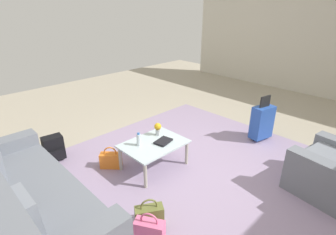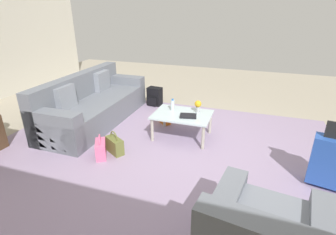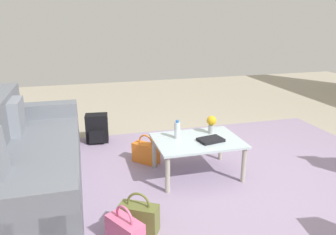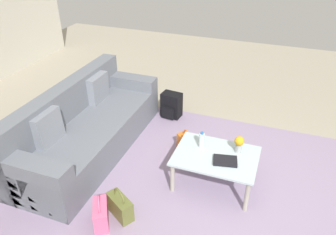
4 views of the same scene
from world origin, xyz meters
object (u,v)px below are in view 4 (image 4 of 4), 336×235
flower_vase (239,143)px  handbag_orange (187,145)px  water_bottle (202,140)px  handbag_pink (101,214)px  backpack_black (171,106)px  handbag_olive (120,206)px  couch (85,129)px  coffee_table_book (225,161)px  coffee_table (216,159)px

flower_vase → handbag_orange: 0.87m
water_bottle → handbag_pink: water_bottle is taller
water_bottle → backpack_black: water_bottle is taller
flower_vase → handbag_olive: flower_vase is taller
couch → water_bottle: size_ratio=12.10×
coffee_table_book → handbag_orange: bearing=-53.3°
handbag_pink → water_bottle: bearing=-124.3°
handbag_olive → handbag_orange: bearing=-104.2°
handbag_olive → handbag_orange: same height
handbag_pink → backpack_black: (0.06, -2.28, 0.06)m
backpack_black → coffee_table_book: bearing=129.3°
water_bottle → handbag_pink: size_ratio=0.57×
water_bottle → handbag_orange: (0.28, -0.35, -0.38)m
backpack_black → couch: bearing=56.2°
handbag_olive → handbag_orange: 1.32m
flower_vase → coffee_table: bearing=34.3°
couch → coffee_table_book: couch is taller
flower_vase → handbag_pink: bearing=44.4°
coffee_table → backpack_black: size_ratio=2.33×
coffee_table → backpack_black: coffee_table is taller
coffee_table → handbag_orange: coffee_table is taller
flower_vase → handbag_olive: (1.02, 0.97, -0.41)m
couch → flower_vase: (-2.02, -0.05, 0.24)m
coffee_table → flower_vase: bearing=-145.7°
handbag_pink → backpack_black: bearing=-88.5°
couch → coffee_table: couch is taller
flower_vase → backpack_black: (1.22, -1.14, -0.35)m
handbag_pink → coffee_table_book: bearing=-139.5°
couch → coffee_table_book: (-1.92, 0.18, 0.13)m
coffee_table_book → handbag_orange: 0.86m
water_bottle → flower_vase: 0.42m
coffee_table_book → handbag_orange: size_ratio=0.72×
couch → backpack_black: 1.44m
handbag_orange → backpack_black: backpack_black is taller
coffee_table → water_bottle: size_ratio=4.57×
coffee_table → flower_vase: 0.32m
coffee_table → handbag_olive: size_ratio=2.60×
coffee_table → handbag_olive: bearing=45.7°
couch → flower_vase: couch is taller
handbag_orange → coffee_table_book: bearing=138.5°
handbag_orange → flower_vase: bearing=156.6°
coffee_table → coffee_table_book: 0.16m
couch → handbag_orange: size_ratio=6.90×
flower_vase → handbag_olive: size_ratio=0.57×
handbag_olive → handbag_pink: 0.21m
handbag_orange → coffee_table: bearing=136.8°
couch → water_bottle: couch is taller
couch → coffee_table: bearing=176.8°
backpack_black → handbag_orange: bearing=121.8°
handbag_orange → backpack_black: 0.99m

